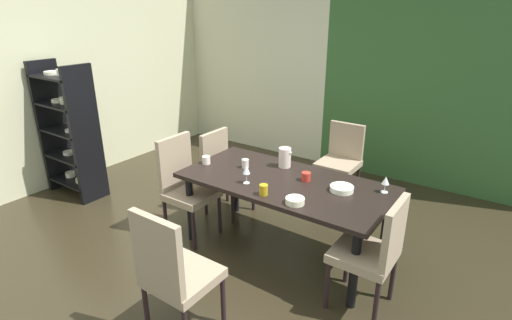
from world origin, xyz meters
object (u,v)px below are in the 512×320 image
object	(u,v)px
chair_head_far	(341,158)
cup_center	(245,164)
wine_glass_front	(386,181)
cup_west	(306,177)
serving_bowl_near_shelf	(295,201)
cup_east	(264,190)
pitcher_rear	(285,157)
display_shelf	(69,131)
chair_head_near	(173,271)
chair_right_near	(375,249)
chair_left_near	(185,183)
chair_left_far	(224,168)
cup_right	(206,160)
serving_bowl_left	(342,189)
wine_glass_corner	(246,170)
dining_table	(284,188)

from	to	relation	value
chair_head_far	cup_center	world-z (taller)	chair_head_far
wine_glass_front	cup_west	distance (m)	0.68
serving_bowl_near_shelf	cup_east	bearing A→B (deg)	-177.56
cup_east	pitcher_rear	world-z (taller)	pitcher_rear
chair_head_far	cup_center	distance (m)	1.40
display_shelf	pitcher_rear	distance (m)	2.68
chair_head_near	cup_east	bearing A→B (deg)	87.13
serving_bowl_near_shelf	cup_center	distance (m)	0.85
chair_head_far	pitcher_rear	bearing A→B (deg)	82.40
serving_bowl_near_shelf	pitcher_rear	distance (m)	0.78
chair_right_near	cup_east	xyz separation A→B (m)	(-0.95, -0.05, 0.24)
chair_head_near	chair_left_near	size ratio (longest dim) A/B	0.99
chair_left_far	cup_east	world-z (taller)	chair_left_far
chair_left_far	cup_right	bearing A→B (deg)	15.76
serving_bowl_left	cup_center	bearing A→B (deg)	-176.96
serving_bowl_left	cup_east	size ratio (longest dim) A/B	2.19
chair_right_near	serving_bowl_left	bearing A→B (deg)	49.03
cup_right	pitcher_rear	size ratio (longest dim) A/B	0.41
serving_bowl_left	cup_right	bearing A→B (deg)	-172.08
cup_west	chair_left_near	bearing A→B (deg)	-160.29
chair_right_near	cup_east	world-z (taller)	chair_right_near
chair_head_near	cup_east	distance (m)	1.02
wine_glass_corner	pitcher_rear	size ratio (longest dim) A/B	0.89
dining_table	chair_left_near	world-z (taller)	chair_left_near
cup_right	cup_center	bearing A→B (deg)	19.80
chair_head_far	serving_bowl_near_shelf	world-z (taller)	chair_head_far
cup_center	cup_east	distance (m)	0.61
wine_glass_front	cup_east	bearing A→B (deg)	-142.39
dining_table	cup_right	xyz separation A→B (m)	(-0.84, -0.10, 0.12)
chair_left_far	chair_left_near	distance (m)	0.60
dining_table	serving_bowl_near_shelf	distance (m)	0.46
wine_glass_corner	cup_center	distance (m)	0.37
chair_head_far	pitcher_rear	world-z (taller)	pitcher_rear
chair_left_far	cup_west	size ratio (longest dim) A/B	11.08
chair_head_near	chair_left_near	xyz separation A→B (m)	(-0.93, 1.05, 0.00)
display_shelf	cup_center	bearing A→B (deg)	10.52
chair_left_far	wine_glass_corner	world-z (taller)	chair_left_far
dining_table	serving_bowl_left	xyz separation A→B (m)	(0.51, 0.09, 0.10)
serving_bowl_near_shelf	chair_left_near	bearing A→B (deg)	178.19
chair_left_far	wine_glass_front	world-z (taller)	chair_left_far
chair_right_near	cup_right	xyz separation A→B (m)	(-1.80, 0.20, 0.24)
dining_table	cup_east	xyz separation A→B (m)	(0.01, -0.35, 0.12)
chair_head_near	pitcher_rear	xyz separation A→B (m)	(-0.13, 1.63, 0.27)
chair_left_near	cup_west	distance (m)	1.21
chair_head_near	wine_glass_front	size ratio (longest dim) A/B	7.01
cup_right	cup_west	size ratio (longest dim) A/B	0.97
chair_head_far	cup_west	world-z (taller)	chair_head_far
wine_glass_corner	cup_west	size ratio (longest dim) A/B	2.09
chair_right_near	cup_west	size ratio (longest dim) A/B	11.36
dining_table	wine_glass_corner	size ratio (longest dim) A/B	10.90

